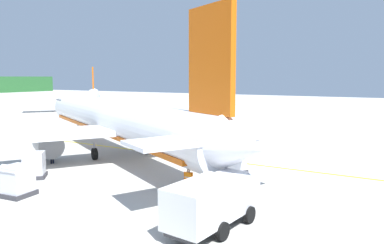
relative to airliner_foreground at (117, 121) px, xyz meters
The scene contains 9 objects.
airliner_foreground is the anchor object (origin of this frame).
airliner_mid_apron 48.79m from the airliner_foreground, 47.76° to the left, with size 27.90×27.04×10.16m.
service_truck_fuel 19.97m from the airliner_foreground, 124.87° to the right, with size 6.12×2.94×2.59m.
cargo_container_near 13.59m from the airliner_foreground, 166.97° to the right, with size 1.96×1.96×2.13m.
cargo_container_mid 12.99m from the airliner_foreground, 92.94° to the right, with size 2.21×2.21×2.10m.
cargo_container_far 9.95m from the airliner_foreground, behind, with size 2.31×2.31×2.10m.
crew_marshaller 14.77m from the airliner_foreground, 120.73° to the right, with size 0.29×0.63×1.79m.
crew_loader_left 6.74m from the airliner_foreground, 156.41° to the left, with size 0.61×0.34×1.68m.
apron_guide_line 6.29m from the airliner_foreground, 57.98° to the right, with size 0.30×60.00×0.01m, color yellow.
Camera 1 is at (-31.63, -9.36, 7.64)m, focal length 34.80 mm.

